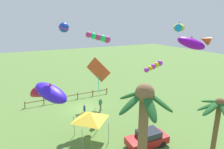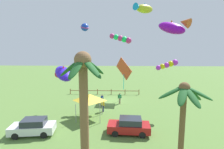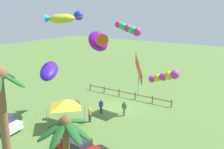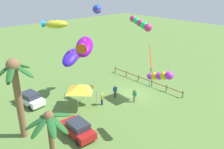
{
  "view_description": "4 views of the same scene",
  "coord_description": "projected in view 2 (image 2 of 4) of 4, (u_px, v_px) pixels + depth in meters",
  "views": [
    {
      "loc": [
        7.36,
        22.59,
        11.14
      ],
      "look_at": [
        -1.96,
        4.26,
        5.55
      ],
      "focal_mm": 30.84,
      "sensor_mm": 36.0,
      "label": 1
    },
    {
      "loc": [
        -1.67,
        25.11,
        7.7
      ],
      "look_at": [
        -0.85,
        5.79,
        4.95
      ],
      "focal_mm": 27.06,
      "sensor_mm": 36.0,
      "label": 2
    },
    {
      "loc": [
        -15.1,
        23.75,
        11.38
      ],
      "look_at": [
        -2.3,
        4.47,
        5.4
      ],
      "focal_mm": 41.22,
      "sensor_mm": 36.0,
      "label": 3
    },
    {
      "loc": [
        -18.33,
        20.35,
        13.54
      ],
      "look_at": [
        -2.56,
        5.71,
        4.99
      ],
      "focal_mm": 37.49,
      "sensor_mm": 36.0,
      "label": 4
    }
  ],
  "objects": [
    {
      "name": "parked_car_1",
      "position": [
        129.0,
        126.0,
        15.73
      ],
      "size": [
        3.98,
        1.89,
        1.51
      ],
      "color": "#A51919",
      "rests_on": "ground"
    },
    {
      "name": "kite_tube_6",
      "position": [
        168.0,
        65.0,
        20.28
      ],
      "size": [
        2.61,
        0.73,
        1.32
      ],
      "color": "#AF2ED0"
    },
    {
      "name": "kite_diamond_3",
      "position": [
        124.0,
        69.0,
        25.87
      ],
      "size": [
        2.36,
        2.86,
        5.05
      ],
      "color": "#CC4825"
    },
    {
      "name": "spectator_0",
      "position": [
        102.0,
        100.0,
        23.77
      ],
      "size": [
        0.36,
        0.51,
        1.59
      ],
      "color": "#38383D",
      "rests_on": "ground"
    },
    {
      "name": "kite_tube_0",
      "position": [
        121.0,
        39.0,
        23.72
      ],
      "size": [
        3.11,
        0.99,
        1.42
      ],
      "color": "#BC2C78"
    },
    {
      "name": "ground_plane",
      "position": [
        108.0,
        101.0,
        25.99
      ],
      "size": [
        120.0,
        120.0,
        0.0
      ],
      "primitive_type": "plane",
      "color": "#567A38"
    },
    {
      "name": "festival_tent",
      "position": [
        90.0,
        97.0,
        19.05
      ],
      "size": [
        2.86,
        2.86,
        2.85
      ],
      "color": "#9E9EA3",
      "rests_on": "ground"
    },
    {
      "name": "palm_tree_1",
      "position": [
        184.0,
        103.0,
        10.87
      ],
      "size": [
        3.33,
        3.35,
        5.72
      ],
      "color": "brown",
      "rests_on": "ground"
    },
    {
      "name": "rail_fence",
      "position": [
        104.0,
        91.0,
        29.84
      ],
      "size": [
        12.32,
        0.12,
        0.95
      ],
      "color": "brown",
      "rests_on": "ground"
    },
    {
      "name": "palm_tree_0",
      "position": [
        83.0,
        85.0,
        11.52
      ],
      "size": [
        3.3,
        3.67,
        7.67
      ],
      "color": "brown",
      "rests_on": "ground"
    },
    {
      "name": "kite_ball_2",
      "position": [
        85.0,
        27.0,
        21.56
      ],
      "size": [
        1.48,
        1.47,
        0.99
      ],
      "color": "#173BBB"
    },
    {
      "name": "spectator_2",
      "position": [
        103.0,
        105.0,
        21.32
      ],
      "size": [
        0.45,
        0.42,
        1.59
      ],
      "color": "#2D3351",
      "rests_on": "ground"
    },
    {
      "name": "spectator_1",
      "position": [
        120.0,
        98.0,
        24.52
      ],
      "size": [
        0.54,
        0.31,
        1.59
      ],
      "color": "gray",
      "rests_on": "ground"
    },
    {
      "name": "kite_fish_1",
      "position": [
        173.0,
        27.0,
        13.18
      ],
      "size": [
        2.6,
        2.56,
        1.5
      ],
      "color": "purple"
    },
    {
      "name": "kite_fish_4",
      "position": [
        144.0,
        8.0,
        12.43
      ],
      "size": [
        1.8,
        1.72,
        0.76
      ],
      "color": "gold"
    },
    {
      "name": "kite_fish_5",
      "position": [
        63.0,
        74.0,
        20.16
      ],
      "size": [
        3.56,
        4.24,
        2.3
      ],
      "color": "#3419D7"
    },
    {
      "name": "parked_car_0",
      "position": [
        33.0,
        127.0,
        15.51
      ],
      "size": [
        4.1,
        2.22,
        1.51
      ],
      "color": "silver",
      "rests_on": "ground"
    }
  ]
}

